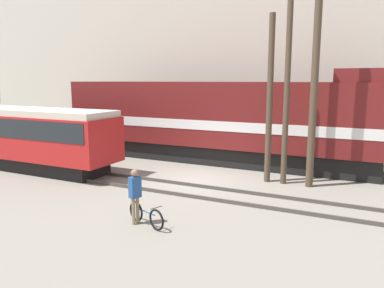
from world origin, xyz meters
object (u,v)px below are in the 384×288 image
Objects in this scene: bicycle at (146,215)px; person at (135,191)px; utility_pole_center at (287,82)px; utility_pole_left at (270,100)px; streetcar at (19,134)px; utility_pole_right at (315,75)px; freight_locomotive at (219,120)px.

bicycle is 0.84m from person.
bicycle is 0.18× the size of utility_pole_center.
utility_pole_left is (2.45, 6.79, 2.56)m from person.
person is at bearing -21.45° from streetcar.
freight_locomotive is at bearing 151.28° from utility_pole_right.
utility_pole_center is (13.01, 2.93, 2.66)m from streetcar.
person is (-0.38, -0.01, 0.75)m from bicycle.
utility_pole_left is at bearing 13.42° from streetcar.
person is 8.21m from utility_pole_center.
bicycle is at bearing -20.66° from streetcar.
person is 0.24× the size of utility_pole_left.
bicycle is (1.44, -9.71, -1.99)m from freight_locomotive.
streetcar is 11.01m from bicycle.
utility_pole_center is at bearing 0.00° from utility_pole_left.
utility_pole_center is 1.14m from utility_pole_right.
person is at bearing -109.85° from utility_pole_left.
utility_pole_center is at bearing 180.00° from utility_pole_right.
streetcar is 14.71m from utility_pole_right.
utility_pole_center is at bearing 64.92° from person.
utility_pole_center is 0.94× the size of utility_pole_right.
utility_pole_left is at bearing 70.15° from person.
bicycle is 8.96m from utility_pole_right.
person is at bearing -178.46° from bicycle.
bicycle is at bearing -81.55° from freight_locomotive.
streetcar is at bearing -167.31° from utility_pole_center.
utility_pole_left is (12.28, 2.93, 1.88)m from streetcar.
bicycle is at bearing -119.93° from utility_pole_right.
freight_locomotive is 2.48× the size of utility_pole_left.
streetcar reaches higher than person.
person is 0.19× the size of utility_pole_right.
utility_pole_right is (1.11, 0.00, 0.27)m from utility_pole_center.
utility_pole_center reaches higher than utility_pole_left.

